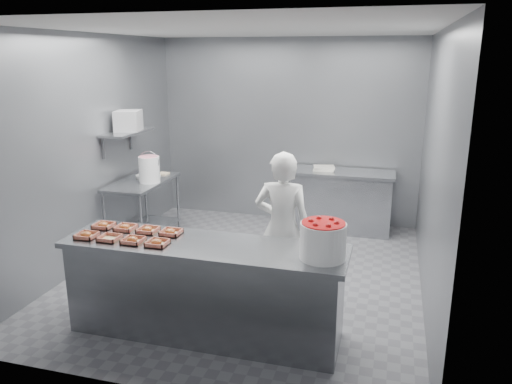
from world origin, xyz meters
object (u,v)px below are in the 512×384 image
at_px(prep_table, 143,203).
at_px(tray_6, 148,230).
at_px(service_counter, 205,289).
at_px(back_counter, 341,201).
at_px(appliance, 128,121).
at_px(tray_4, 104,225).
at_px(tray_5, 125,227).
at_px(glaze_bucket, 149,169).
at_px(tray_3, 157,243).
at_px(tray_2, 133,240).
at_px(tray_1, 110,238).
at_px(strawberry_tub, 323,239).
at_px(tray_7, 171,232).
at_px(worker, 282,228).
at_px(tray_0, 87,235).

bearing_deg(prep_table, tray_6, -60.40).
distance_m(service_counter, back_counter, 3.37).
xyz_separation_m(back_counter, appliance, (-2.72, -1.25, 1.25)).
relative_size(tray_4, tray_5, 1.00).
bearing_deg(appliance, glaze_bucket, -29.61).
height_order(prep_table, tray_3, tray_3).
bearing_deg(appliance, tray_2, -75.56).
bearing_deg(tray_6, tray_1, -129.58).
relative_size(tray_1, strawberry_tub, 0.49).
bearing_deg(glaze_bucket, back_counter, 29.02).
height_order(back_counter, tray_4, tray_4).
bearing_deg(glaze_bucket, tray_2, -66.69).
height_order(tray_7, appliance, appliance).
bearing_deg(service_counter, glaze_bucket, 128.28).
xyz_separation_m(prep_table, worker, (2.18, -1.08, 0.21)).
bearing_deg(back_counter, tray_1, -117.43).
bearing_deg(tray_7, tray_0, -158.29).
bearing_deg(back_counter, tray_3, -110.72).
bearing_deg(tray_1, tray_6, 50.42).
distance_m(tray_0, strawberry_tub, 2.19).
height_order(tray_4, appliance, appliance).
relative_size(tray_2, glaze_bucket, 0.44).
bearing_deg(prep_table, tray_2, -63.89).
distance_m(tray_1, glaze_bucket, 2.16).
bearing_deg(service_counter, appliance, 132.37).
height_order(tray_4, worker, worker).
bearing_deg(tray_0, tray_5, 50.06).
bearing_deg(tray_1, glaze_bucket, 107.52).
height_order(tray_3, glaze_bucket, glaze_bucket).
xyz_separation_m(prep_table, tray_1, (0.79, -2.09, 0.33)).
bearing_deg(back_counter, tray_6, -116.13).
bearing_deg(prep_table, tray_3, -58.83).
relative_size(worker, appliance, 4.53).
bearing_deg(tray_2, appliance, 119.22).
xyz_separation_m(tray_1, tray_5, (-0.00, 0.29, 0.00)).
bearing_deg(glaze_bucket, tray_4, -77.08).
relative_size(tray_2, tray_5, 1.00).
bearing_deg(tray_5, tray_1, -89.40).
xyz_separation_m(prep_table, tray_3, (1.27, -2.09, 0.33)).
bearing_deg(tray_5, service_counter, -9.42).
bearing_deg(tray_4, tray_6, 0.00).
xyz_separation_m(service_counter, glaze_bucket, (-1.51, 1.91, 0.63)).
height_order(tray_0, appliance, appliance).
bearing_deg(tray_1, worker, 36.13).
distance_m(tray_1, tray_3, 0.48).
relative_size(tray_5, tray_7, 1.00).
xyz_separation_m(tray_5, appliance, (-0.96, 1.85, 0.78)).
bearing_deg(worker, tray_3, 46.59).
bearing_deg(appliance, prep_table, -29.65).
xyz_separation_m(back_counter, tray_0, (-2.00, -3.39, 0.47)).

